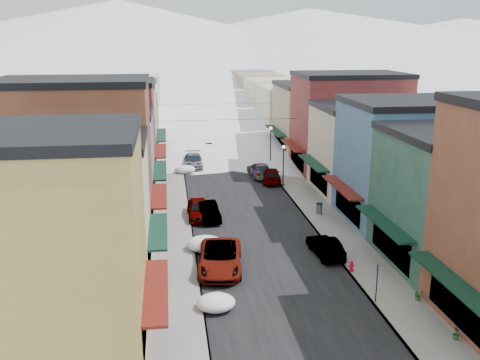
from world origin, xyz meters
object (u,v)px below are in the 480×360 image
object	(u,v)px
car_silver_sedan	(199,209)
fire_hydrant	(351,267)
car_green_sedan	(325,247)
car_dark_hatch	(208,211)
streetlamp_near	(283,160)
trash_can	(319,208)
car_white_suv	(220,258)

from	to	relation	value
car_silver_sedan	fire_hydrant	bearing A→B (deg)	-53.71
car_green_sedan	fire_hydrant	world-z (taller)	car_green_sedan
car_dark_hatch	fire_hydrant	bearing A→B (deg)	-60.76
car_dark_hatch	fire_hydrant	xyz separation A→B (m)	(8.70, -12.32, -0.27)
car_silver_sedan	streetlamp_near	xyz separation A→B (m)	(9.50, 8.97, 2.07)
car_dark_hatch	trash_can	size ratio (longest dim) A/B	4.62
car_white_suv	car_silver_sedan	distance (m)	10.99
car_green_sedan	car_silver_sedan	bearing A→B (deg)	-52.91
car_green_sedan	trash_can	xyz separation A→B (m)	(2.09, 8.90, -0.07)
car_silver_sedan	trash_can	size ratio (longest dim) A/B	4.86
car_white_suv	car_green_sedan	bearing A→B (deg)	16.67
car_dark_hatch	car_green_sedan	bearing A→B (deg)	-55.72
car_white_suv	streetlamp_near	world-z (taller)	streetlamp_near
car_silver_sedan	streetlamp_near	size ratio (longest dim) A/B	1.11
car_white_suv	fire_hydrant	distance (m)	8.89
car_dark_hatch	car_green_sedan	size ratio (longest dim) A/B	1.05
streetlamp_near	car_dark_hatch	bearing A→B (deg)	-132.78
car_white_suv	car_green_sedan	world-z (taller)	car_white_suv
fire_hydrant	car_green_sedan	bearing A→B (deg)	106.14
trash_can	streetlamp_near	world-z (taller)	streetlamp_near
trash_can	car_dark_hatch	bearing A→B (deg)	178.21
car_silver_sedan	car_white_suv	bearing A→B (deg)	-86.23
car_dark_hatch	car_green_sedan	world-z (taller)	car_dark_hatch
car_dark_hatch	car_green_sedan	xyz separation A→B (m)	(7.80, -9.21, -0.03)
car_white_suv	trash_can	world-z (taller)	car_white_suv
car_silver_sedan	car_dark_hatch	size ratio (longest dim) A/B	1.05
car_green_sedan	streetlamp_near	size ratio (longest dim) A/B	1.00
car_white_suv	car_dark_hatch	distance (m)	10.53
fire_hydrant	streetlamp_near	xyz separation A→B (m)	(0.00, 21.72, 2.40)
car_dark_hatch	streetlamp_near	size ratio (longest dim) A/B	1.05
car_dark_hatch	streetlamp_near	distance (m)	12.99
car_white_suv	trash_can	size ratio (longest dim) A/B	6.33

